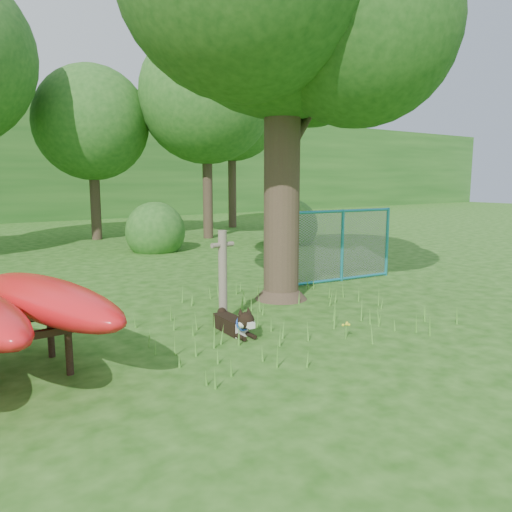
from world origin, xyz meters
TOP-DOWN VIEW (x-y plane):
  - ground at (0.00, 0.00)m, footprint 80.00×80.00m
  - wooden_post at (-0.35, 1.30)m, footprint 0.39×0.14m
  - husky_dog at (-0.50, 0.71)m, footprint 0.29×1.02m
  - fence_section at (3.40, 2.51)m, footprint 2.63×0.35m
  - wildflower_clump at (0.62, -0.35)m, footprint 0.11×0.09m
  - bg_tree_c at (1.50, 13.00)m, footprint 4.00×4.00m
  - bg_tree_d at (5.00, 11.00)m, footprint 4.80×4.80m
  - bg_tree_e at (8.00, 14.00)m, footprint 4.60×4.60m
  - shrub_right at (6.50, 8.00)m, footprint 1.80×1.80m
  - shrub_mid at (2.00, 9.00)m, footprint 1.80×1.80m

SIDE VIEW (x-z plane):
  - ground at x=0.00m, z-range 0.00..0.00m
  - shrub_right at x=6.50m, z-range -0.90..0.90m
  - shrub_mid at x=2.00m, z-range -0.90..0.90m
  - husky_dog at x=-0.50m, z-range -0.07..0.39m
  - wildflower_clump at x=0.62m, z-range 0.07..0.31m
  - wooden_post at x=-0.35m, z-range 0.04..1.47m
  - fence_section at x=3.40m, z-range -0.51..2.06m
  - bg_tree_c at x=1.50m, z-range 1.05..7.17m
  - bg_tree_d at x=5.00m, z-range 1.33..8.83m
  - bg_tree_e at x=8.00m, z-range 1.46..9.01m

